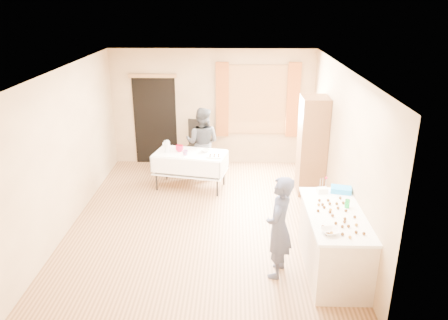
{
  "coord_description": "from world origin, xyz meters",
  "views": [
    {
      "loc": [
        0.5,
        -6.78,
        3.66
      ],
      "look_at": [
        0.33,
        0.0,
        1.1
      ],
      "focal_mm": 35.0,
      "sensor_mm": 36.0,
      "label": 1
    }
  ],
  "objects_px": {
    "cabinet": "(312,146)",
    "counter": "(334,242)",
    "chair": "(196,155)",
    "woman": "(202,143)",
    "party_table": "(190,167)",
    "girl": "(279,227)"
  },
  "relations": [
    {
      "from": "counter",
      "to": "girl",
      "type": "relative_size",
      "value": 1.13
    },
    {
      "from": "counter",
      "to": "woman",
      "type": "xyz_separation_m",
      "value": [
        -2.07,
        3.39,
        0.3
      ]
    },
    {
      "from": "counter",
      "to": "chair",
      "type": "height_order",
      "value": "chair"
    },
    {
      "from": "party_table",
      "to": "counter",
      "type": "bearing_deg",
      "value": -39.22
    },
    {
      "from": "counter",
      "to": "girl",
      "type": "distance_m",
      "value": 0.84
    },
    {
      "from": "cabinet",
      "to": "counter",
      "type": "relative_size",
      "value": 1.15
    },
    {
      "from": "counter",
      "to": "woman",
      "type": "distance_m",
      "value": 3.99
    },
    {
      "from": "woman",
      "to": "cabinet",
      "type": "bearing_deg",
      "value": 174.51
    },
    {
      "from": "chair",
      "to": "woman",
      "type": "xyz_separation_m",
      "value": [
        0.17,
        -0.38,
        0.43
      ]
    },
    {
      "from": "cabinet",
      "to": "party_table",
      "type": "xyz_separation_m",
      "value": [
        -2.37,
        0.12,
        -0.51
      ]
    },
    {
      "from": "girl",
      "to": "woman",
      "type": "bearing_deg",
      "value": -141.81
    },
    {
      "from": "party_table",
      "to": "woman",
      "type": "bearing_deg",
      "value": 83.17
    },
    {
      "from": "cabinet",
      "to": "party_table",
      "type": "distance_m",
      "value": 2.43
    },
    {
      "from": "cabinet",
      "to": "girl",
      "type": "height_order",
      "value": "cabinet"
    },
    {
      "from": "cabinet",
      "to": "woman",
      "type": "height_order",
      "value": "cabinet"
    },
    {
      "from": "cabinet",
      "to": "counter",
      "type": "bearing_deg",
      "value": -92.14
    },
    {
      "from": "girl",
      "to": "party_table",
      "type": "bearing_deg",
      "value": -134.82
    },
    {
      "from": "party_table",
      "to": "girl",
      "type": "bearing_deg",
      "value": -51.13
    },
    {
      "from": "party_table",
      "to": "chair",
      "type": "relative_size",
      "value": 1.38
    },
    {
      "from": "counter",
      "to": "party_table",
      "type": "height_order",
      "value": "counter"
    },
    {
      "from": "cabinet",
      "to": "counter",
      "type": "distance_m",
      "value": 2.72
    },
    {
      "from": "chair",
      "to": "party_table",
      "type": "bearing_deg",
      "value": -77.14
    }
  ]
}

